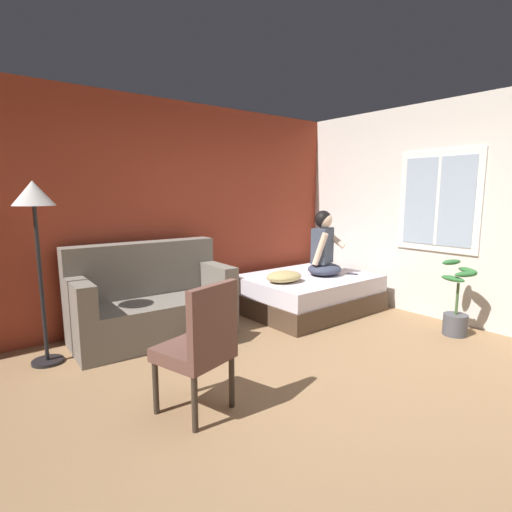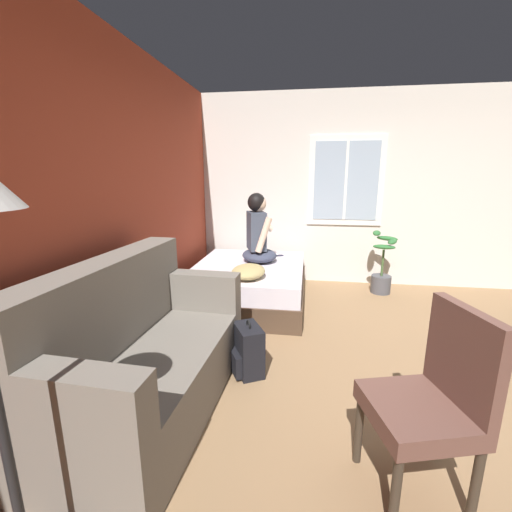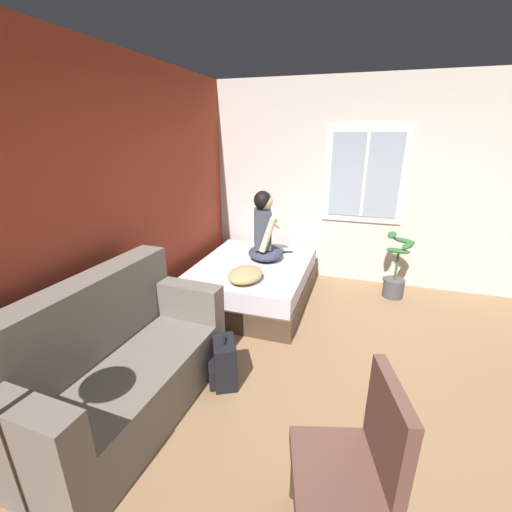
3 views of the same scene
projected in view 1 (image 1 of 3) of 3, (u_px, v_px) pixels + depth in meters
The scene contains 12 objects.
ground_plane at pixel (316, 389), 3.27m from camera, with size 40.00×40.00×0.00m, color #93704C.
wall_back_accent at pixel (170, 212), 5.03m from camera, with size 10.16×0.16×2.70m, color #993823.
wall_side_with_window at pixel (474, 213), 4.70m from camera, with size 0.19×6.34×2.70m.
bed at pixel (308, 293), 5.44m from camera, with size 1.74×1.37×0.48m.
couch at pixel (151, 302), 4.41m from camera, with size 1.74×0.90×1.04m.
side_chair at pixel (200, 344), 2.84m from camera, with size 0.57×0.57×0.98m.
person_seated at pixel (324, 249), 5.41m from camera, with size 0.64×0.59×0.88m.
backpack at pixel (222, 325), 4.28m from camera, with size 0.35×0.33×0.46m.
throw_pillow at pixel (284, 277), 5.00m from camera, with size 0.48×0.36×0.14m, color tan.
cell_phone at pixel (352, 274), 5.49m from camera, with size 0.07×0.14×0.01m, color black.
floor_lamp at pixel (35, 211), 3.55m from camera, with size 0.36×0.36×1.70m.
potted_plant at pixel (456, 309), 4.47m from camera, with size 0.39×0.37×0.85m.
Camera 1 is at (-2.29, -2.08, 1.60)m, focal length 28.00 mm.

